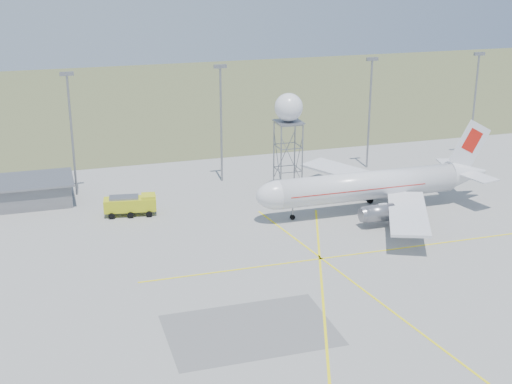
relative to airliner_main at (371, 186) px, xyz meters
name	(u,v)px	position (x,y,z in m)	size (l,w,h in m)	color
ground	(492,374)	(-8.41, -44.71, -4.11)	(400.00, 400.00, 0.00)	#A4A39E
grass_strip	(190,97)	(-8.41, 95.29, -4.09)	(400.00, 120.00, 0.03)	#475931
building_grey	(13,193)	(-53.41, 19.29, -2.13)	(19.00, 10.00, 3.90)	slate
mast_a	(71,124)	(-43.41, 21.29, 7.96)	(2.20, 0.50, 20.50)	gray
mast_b	(221,114)	(-18.41, 21.29, 7.96)	(2.20, 0.50, 20.50)	gray
mast_c	(370,104)	(9.59, 21.29, 7.96)	(2.20, 0.50, 20.50)	gray
mast_d	(475,97)	(31.59, 21.29, 7.96)	(2.20, 0.50, 20.50)	gray
airliner_main	(371,186)	(0.00, 0.00, 0.00)	(39.34, 38.31, 13.40)	silver
radar_tower	(288,137)	(-9.29, 12.42, 5.33)	(4.64, 4.64, 16.81)	gray
fire_truck	(132,206)	(-35.88, 9.05, -2.58)	(8.24, 4.09, 3.18)	#BFC517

